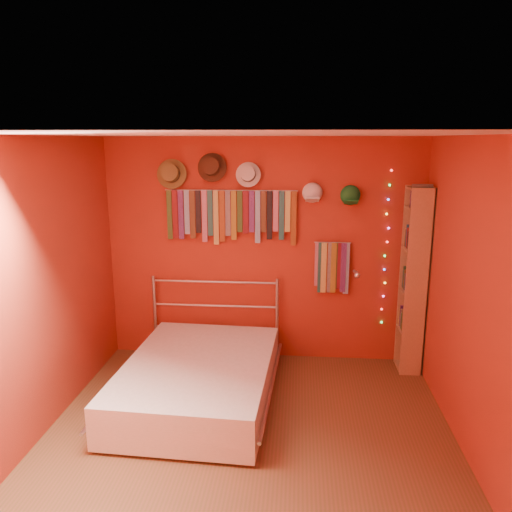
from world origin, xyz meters
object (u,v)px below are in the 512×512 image
(reading_lamp, at_px, (357,275))
(bookshelf, at_px, (417,280))
(tie_rack, at_px, (230,213))
(bed, at_px, (199,379))

(reading_lamp, bearing_deg, bookshelf, 0.38)
(reading_lamp, distance_m, bookshelf, 0.64)
(tie_rack, bearing_deg, bookshelf, -4.41)
(reading_lamp, height_order, bed, reading_lamp)
(tie_rack, relative_size, bookshelf, 0.72)
(reading_lamp, relative_size, bookshelf, 0.14)
(tie_rack, distance_m, bed, 1.80)
(tie_rack, bearing_deg, bed, -99.79)
(reading_lamp, bearing_deg, bed, -150.56)
(reading_lamp, height_order, bookshelf, bookshelf)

